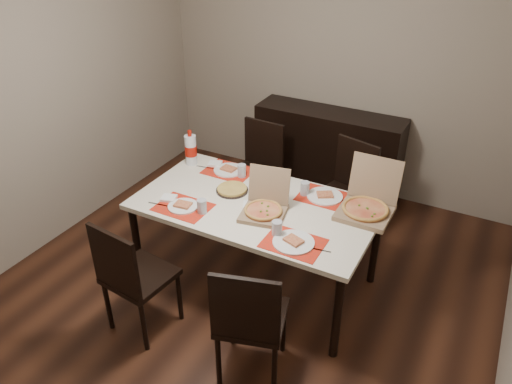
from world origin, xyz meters
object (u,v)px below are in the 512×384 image
pizza_box_center (264,207)px  chair_far_right (347,188)px  sideboard (327,153)px  dining_table (256,211)px  soda_bottle (191,150)px  chair_far_left (258,166)px  chair_near_right (249,319)px  chair_near_left (131,275)px  dip_bowl (278,193)px

pizza_box_center → chair_far_right: bearing=73.9°
sideboard → dining_table: size_ratio=0.83×
soda_bottle → chair_far_left: bearing=63.2°
sideboard → chair_near_right: chair_near_right is taller
chair_far_left → pizza_box_center: pizza_box_center is taller
chair_near_left → chair_far_left: bearing=89.4°
chair_near_right → pizza_box_center: pizza_box_center is taller
pizza_box_center → soda_bottle: 1.01m
chair_near_right → dip_bowl: chair_near_right is taller
chair_near_left → chair_far_right: bearing=63.4°
chair_near_right → soda_bottle: bearing=135.8°
dip_bowl → chair_far_left: bearing=127.2°
chair_far_right → soda_bottle: size_ratio=3.01×
chair_far_left → dip_bowl: bearing=-52.8°
sideboard → dip_bowl: (0.12, -1.45, 0.32)m
chair_far_right → dip_bowl: size_ratio=6.95×
chair_far_left → chair_far_right: (0.90, -0.00, 0.00)m
chair_near_left → dip_bowl: (0.59, 1.07, 0.26)m
dining_table → soda_bottle: (-0.80, 0.32, 0.20)m
dip_bowl → soda_bottle: 0.91m
sideboard → soda_bottle: soda_bottle is taller
sideboard → chair_far_right: (0.45, -0.70, 0.06)m
chair_near_right → pizza_box_center: 0.88m
chair_near_right → dip_bowl: size_ratio=6.95×
sideboard → chair_far_right: 0.83m
chair_far_left → chair_near_right: bearing=-63.7°
chair_near_left → soda_bottle: size_ratio=3.01×
chair_near_left → dip_bowl: 1.25m
dining_table → dip_bowl: size_ratio=13.45×
dining_table → chair_far_left: size_ratio=1.94×
chair_near_right → chair_far_left: size_ratio=1.00×
sideboard → pizza_box_center: (0.15, -1.73, 0.35)m
dining_table → chair_near_right: chair_near_right is taller
pizza_box_center → soda_bottle: (-0.92, 0.41, 0.08)m
dining_table → chair_far_left: (-0.48, 0.94, -0.17)m
dip_bowl → soda_bottle: bearing=172.0°
chair_far_right → dip_bowl: chair_far_right is taller
sideboard → chair_near_left: (-0.47, -2.52, 0.06)m
chair_near_left → pizza_box_center: bearing=52.0°
chair_near_left → dip_bowl: size_ratio=6.95×
chair_near_right → sideboard: bearing=100.1°
sideboard → dining_table: 1.66m
pizza_box_center → chair_far_left: bearing=120.1°
chair_far_left → chair_far_right: 0.90m
sideboard → chair_near_left: size_ratio=1.61×
sideboard → soda_bottle: 1.59m
soda_bottle → chair_near_right: bearing=-44.2°
chair_near_right → dip_bowl: bearing=107.0°
dining_table → dip_bowl: 0.23m
chair_far_right → pizza_box_center: 1.12m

